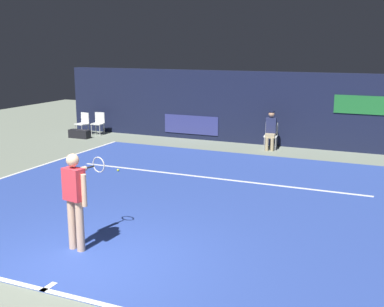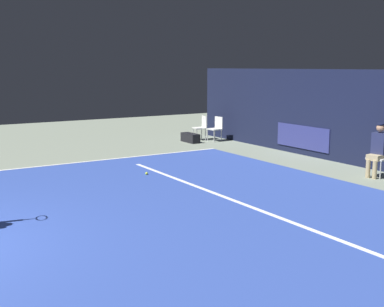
{
  "view_description": "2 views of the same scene",
  "coord_description": "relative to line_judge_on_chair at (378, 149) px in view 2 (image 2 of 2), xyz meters",
  "views": [
    {
      "loc": [
        4.65,
        -6.1,
        3.51
      ],
      "look_at": [
        -0.04,
        4.49,
        0.95
      ],
      "focal_mm": 46.06,
      "sensor_mm": 36.0,
      "label": 1
    },
    {
      "loc": [
        8.31,
        -0.09,
        2.69
      ],
      "look_at": [
        -0.12,
        5.12,
        0.96
      ],
      "focal_mm": 47.11,
      "sensor_mm": 36.0,
      "label": 2
    }
  ],
  "objects": [
    {
      "name": "courtside_chair_far",
      "position": [
        -7.58,
        -0.25,
        -0.18
      ],
      "size": [
        0.51,
        0.49,
        0.88
      ],
      "color": "white",
      "rests_on": "ground"
    },
    {
      "name": "court_surface",
      "position": [
        -0.41,
        -6.08,
        -0.68
      ],
      "size": [
        10.47,
        10.07,
        0.01
      ],
      "primitive_type": "cube",
      "color": "#2D479E",
      "rests_on": "ground"
    },
    {
      "name": "line_sideline_right",
      "position": [
        -5.6,
        -6.08,
        -0.67
      ],
      "size": [
        0.1,
        10.07,
        0.01
      ],
      "primitive_type": "cube",
      "color": "white",
      "rests_on": "court_surface"
    },
    {
      "name": "tennis_ball",
      "position": [
        -3.15,
        -4.72,
        -0.64
      ],
      "size": [
        0.07,
        0.07,
        0.07
      ],
      "primitive_type": "sphere",
      "color": "#CCE033",
      "rests_on": "court_surface"
    },
    {
      "name": "equipment_bag",
      "position": [
        -7.28,
        -0.9,
        -0.53
      ],
      "size": [
        0.84,
        0.32,
        0.32
      ],
      "primitive_type": "cube",
      "rotation": [
        0.0,
        0.0,
        -0.0
      ],
      "color": "black",
      "rests_on": "ground"
    },
    {
      "name": "courtside_chair_near",
      "position": [
        -7.05,
        0.05,
        -0.18
      ],
      "size": [
        0.47,
        0.45,
        0.88
      ],
      "color": "white",
      "rests_on": "ground"
    },
    {
      "name": "ground_plane",
      "position": [
        -0.41,
        -6.08,
        -0.69
      ],
      "size": [
        32.15,
        32.15,
        0.0
      ],
      "primitive_type": "plane",
      "color": "gray"
    },
    {
      "name": "line_judge_on_chair",
      "position": [
        0.0,
        0.0,
        0.0
      ],
      "size": [
        0.49,
        0.57,
        1.32
      ],
      "color": "white",
      "rests_on": "ground"
    },
    {
      "name": "line_service",
      "position": [
        -0.41,
        -4.32,
        -0.67
      ],
      "size": [
        8.17,
        0.1,
        0.01
      ],
      "primitive_type": "cube",
      "color": "white",
      "rests_on": "court_surface"
    }
  ]
}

